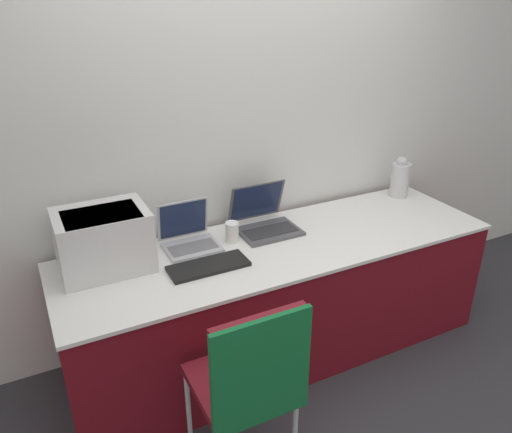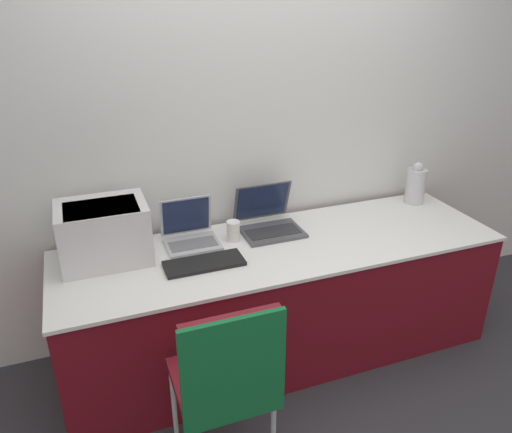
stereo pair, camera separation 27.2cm
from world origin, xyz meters
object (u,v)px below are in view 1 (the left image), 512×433
chair (251,377)px  laptop_left (189,237)px  external_keyboard (208,266)px  metal_pitcher (400,179)px  coffee_cup (232,232)px  laptop_right (264,220)px  printer (103,238)px

chair → laptop_left: bearing=84.7°
external_keyboard → metal_pitcher: bearing=11.6°
laptop_left → metal_pitcher: metal_pitcher is taller
metal_pitcher → chair: metal_pitcher is taller
laptop_left → external_keyboard: bearing=-89.0°
coffee_cup → laptop_left: bearing=165.2°
laptop_right → coffee_cup: 0.25m
external_keyboard → coffee_cup: bearing=42.5°
metal_pitcher → chair: (-1.63, -1.00, -0.26)m
coffee_cup → metal_pitcher: 1.32m
laptop_right → external_keyboard: laptop_right is taller
external_keyboard → metal_pitcher: metal_pitcher is taller
external_keyboard → coffee_cup: size_ratio=3.50×
laptop_right → coffee_cup: size_ratio=2.95×
chair → coffee_cup: bearing=70.0°
printer → metal_pitcher: 2.01m
external_keyboard → laptop_right: bearing=30.5°
coffee_cup → printer: bearing=177.9°
laptop_left → metal_pitcher: (1.55, 0.04, 0.07)m
laptop_right → laptop_left: bearing=-179.7°
printer → chair: 1.04m
printer → laptop_right: printer is taller
external_keyboard → metal_pitcher: 1.58m
laptop_left → chair: 0.98m
printer → external_keyboard: 0.55m
external_keyboard → coffee_cup: (0.23, 0.21, 0.05)m
printer → laptop_left: size_ratio=1.53×
laptop_left → laptop_right: laptop_right is taller
laptop_left → chair: size_ratio=0.31×
external_keyboard → chair: (-0.09, -0.68, -0.15)m
printer → coffee_cup: bearing=-2.1°
laptop_right → external_keyboard: (-0.47, -0.28, -0.05)m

